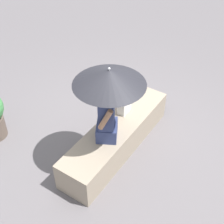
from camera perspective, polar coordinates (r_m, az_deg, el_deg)
ground_plane at (r=4.93m, az=0.80°, el=-6.40°), size 14.00×14.00×0.00m
stone_bench at (r=4.76m, az=0.83°, el=-4.50°), size 2.18×0.54×0.46m
person_seated at (r=4.19m, az=-0.94°, el=-0.54°), size 0.51×0.41×0.90m
parasol at (r=3.75m, az=-0.49°, el=6.28°), size 0.90×0.90×1.16m
handbag_black at (r=4.74m, az=2.24°, el=1.52°), size 0.21×0.16×0.33m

